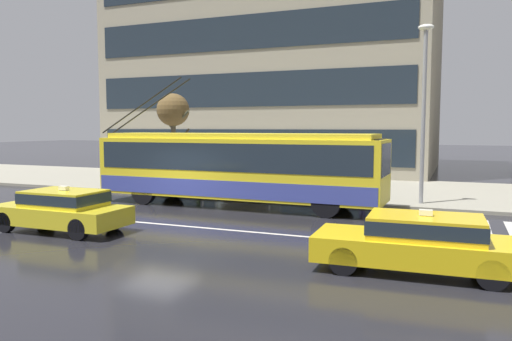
{
  "coord_description": "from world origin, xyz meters",
  "views": [
    {
      "loc": [
        9.94,
        -14.83,
        3.18
      ],
      "look_at": [
        2.37,
        3.65,
        1.42
      ],
      "focal_mm": 34.68,
      "sensor_mm": 36.0,
      "label": 1
    }
  ],
  "objects_px": {
    "street_lamp": "(424,99)",
    "taxi_oncoming_far": "(420,241)",
    "pedestrian_approaching_curb": "(199,157)",
    "street_tree_bare": "(173,112)",
    "pedestrian_at_shelter": "(362,160)",
    "trolleybus": "(237,166)",
    "taxi_oncoming_near": "(62,208)",
    "bus_shelter": "(243,153)"
  },
  "relations": [
    {
      "from": "street_lamp",
      "to": "taxi_oncoming_far",
      "type": "bearing_deg",
      "value": -86.36
    },
    {
      "from": "taxi_oncoming_near",
      "to": "bus_shelter",
      "type": "bearing_deg",
      "value": 79.01
    },
    {
      "from": "trolleybus",
      "to": "bus_shelter",
      "type": "height_order",
      "value": "trolleybus"
    },
    {
      "from": "taxi_oncoming_far",
      "to": "street_lamp",
      "type": "xyz_separation_m",
      "value": [
        -0.6,
        9.43,
        3.57
      ]
    },
    {
      "from": "pedestrian_approaching_curb",
      "to": "street_lamp",
      "type": "xyz_separation_m",
      "value": [
        10.59,
        -0.93,
        2.58
      ]
    },
    {
      "from": "street_tree_bare",
      "to": "street_lamp",
      "type": "bearing_deg",
      "value": -10.38
    },
    {
      "from": "taxi_oncoming_far",
      "to": "bus_shelter",
      "type": "xyz_separation_m",
      "value": [
        -8.59,
        9.92,
        1.29
      ]
    },
    {
      "from": "taxi_oncoming_near",
      "to": "street_tree_bare",
      "type": "relative_size",
      "value": 0.88
    },
    {
      "from": "street_lamp",
      "to": "street_tree_bare",
      "type": "distance_m",
      "value": 13.15
    },
    {
      "from": "pedestrian_at_shelter",
      "to": "pedestrian_approaching_curb",
      "type": "relative_size",
      "value": 1.01
    },
    {
      "from": "taxi_oncoming_near",
      "to": "bus_shelter",
      "type": "height_order",
      "value": "bus_shelter"
    },
    {
      "from": "trolleybus",
      "to": "pedestrian_approaching_curb",
      "type": "bearing_deg",
      "value": 136.18
    },
    {
      "from": "taxi_oncoming_far",
      "to": "pedestrian_approaching_curb",
      "type": "xyz_separation_m",
      "value": [
        -11.19,
        10.37,
        0.99
      ]
    },
    {
      "from": "trolleybus",
      "to": "pedestrian_at_shelter",
      "type": "relative_size",
      "value": 6.12
    },
    {
      "from": "trolleybus",
      "to": "pedestrian_at_shelter",
      "type": "xyz_separation_m",
      "value": [
        4.41,
        2.99,
        0.18
      ]
    },
    {
      "from": "pedestrian_at_shelter",
      "to": "pedestrian_approaching_curb",
      "type": "distance_m",
      "value": 8.17
    },
    {
      "from": "trolleybus",
      "to": "bus_shelter",
      "type": "bearing_deg",
      "value": 109.88
    },
    {
      "from": "taxi_oncoming_near",
      "to": "bus_shelter",
      "type": "relative_size",
      "value": 1.17
    },
    {
      "from": "pedestrian_at_shelter",
      "to": "pedestrian_approaching_curb",
      "type": "bearing_deg",
      "value": 175.87
    },
    {
      "from": "taxi_oncoming_near",
      "to": "bus_shelter",
      "type": "xyz_separation_m",
      "value": [
        1.85,
        9.55,
        1.29
      ]
    },
    {
      "from": "taxi_oncoming_far",
      "to": "street_lamp",
      "type": "distance_m",
      "value": 10.1
    },
    {
      "from": "pedestrian_approaching_curb",
      "to": "street_tree_bare",
      "type": "xyz_separation_m",
      "value": [
        -2.34,
        1.43,
        2.31
      ]
    },
    {
      "from": "taxi_oncoming_far",
      "to": "pedestrian_approaching_curb",
      "type": "distance_m",
      "value": 15.29
    },
    {
      "from": "street_lamp",
      "to": "trolleybus",
      "type": "bearing_deg",
      "value": -158.91
    },
    {
      "from": "taxi_oncoming_far",
      "to": "street_tree_bare",
      "type": "distance_m",
      "value": 18.25
    },
    {
      "from": "pedestrian_approaching_curb",
      "to": "street_lamp",
      "type": "relative_size",
      "value": 0.28
    },
    {
      "from": "pedestrian_approaching_curb",
      "to": "bus_shelter",
      "type": "bearing_deg",
      "value": -9.75
    },
    {
      "from": "pedestrian_approaching_curb",
      "to": "street_lamp",
      "type": "distance_m",
      "value": 10.94
    },
    {
      "from": "trolleybus",
      "to": "street_tree_bare",
      "type": "relative_size",
      "value": 2.54
    },
    {
      "from": "pedestrian_approaching_curb",
      "to": "taxi_oncoming_near",
      "type": "bearing_deg",
      "value": -85.74
    },
    {
      "from": "trolleybus",
      "to": "street_lamp",
      "type": "height_order",
      "value": "street_lamp"
    },
    {
      "from": "trolleybus",
      "to": "taxi_oncoming_far",
      "type": "height_order",
      "value": "trolleybus"
    },
    {
      "from": "bus_shelter",
      "to": "pedestrian_at_shelter",
      "type": "xyz_separation_m",
      "value": [
        5.55,
        -0.14,
        -0.2
      ]
    },
    {
      "from": "pedestrian_at_shelter",
      "to": "street_lamp",
      "type": "relative_size",
      "value": 0.29
    },
    {
      "from": "taxi_oncoming_far",
      "to": "trolleybus",
      "type": "bearing_deg",
      "value": 137.7
    },
    {
      "from": "taxi_oncoming_near",
      "to": "pedestrian_at_shelter",
      "type": "distance_m",
      "value": 12.02
    },
    {
      "from": "street_lamp",
      "to": "street_tree_bare",
      "type": "xyz_separation_m",
      "value": [
        -12.93,
        2.37,
        -0.27
      ]
    },
    {
      "from": "pedestrian_at_shelter",
      "to": "pedestrian_approaching_curb",
      "type": "height_order",
      "value": "pedestrian_at_shelter"
    },
    {
      "from": "street_lamp",
      "to": "pedestrian_at_shelter",
      "type": "bearing_deg",
      "value": 171.95
    },
    {
      "from": "street_lamp",
      "to": "street_tree_bare",
      "type": "relative_size",
      "value": 1.45
    },
    {
      "from": "trolleybus",
      "to": "pedestrian_approaching_curb",
      "type": "distance_m",
      "value": 5.17
    },
    {
      "from": "taxi_oncoming_far",
      "to": "pedestrian_at_shelter",
      "type": "relative_size",
      "value": 2.22
    }
  ]
}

